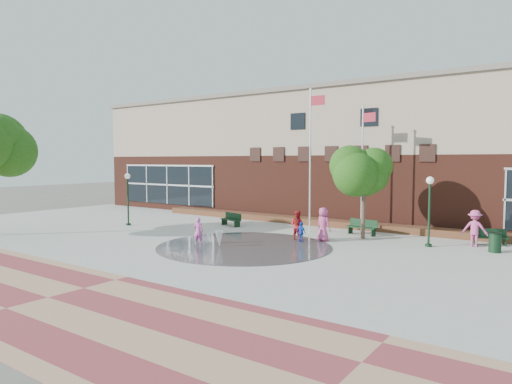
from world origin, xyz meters
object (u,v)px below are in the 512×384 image
Objects in this scene: bench_left at (231,222)px; child_splash at (198,231)px; flagpole_right at (363,163)px; trash_can at (495,242)px; flagpole_left at (311,153)px.

child_splash is at bearing -49.31° from bench_left.
flagpole_right is at bearing -145.92° from child_splash.
trash_can is (14.89, 0.33, 0.20)m from bench_left.
child_splash is at bearing -112.89° from flagpole_left.
flagpole_left reaches higher than child_splash.
flagpole_left reaches higher than bench_left.
bench_left is 6.51m from child_splash.
flagpole_left is at bearing -139.43° from flagpole_right.
flagpole_left is at bearing -134.67° from child_splash.
bench_left is at bearing -88.58° from child_splash.
child_splash is at bearing -111.03° from flagpole_right.
flagpole_right is 5.31× the size of child_splash.
trash_can is (9.58, -0.32, -4.13)m from flagpole_left.
trash_can is at bearing 18.07° from bench_left.
child_splash reaches higher than trash_can.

